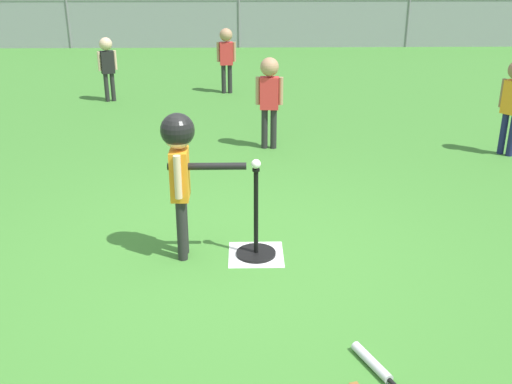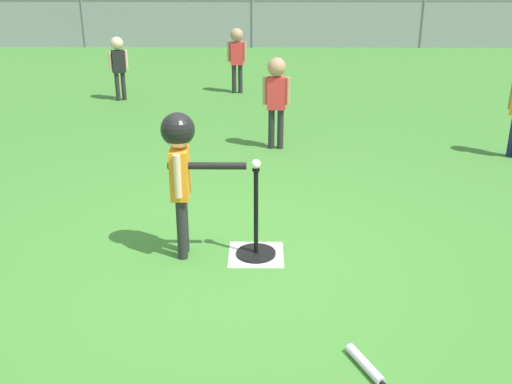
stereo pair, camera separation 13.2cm
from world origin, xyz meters
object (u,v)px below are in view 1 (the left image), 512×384
at_px(batting_tee, 256,241).
at_px(baseball_on_tee, 256,164).
at_px(batter_child, 180,157).
at_px(spare_bat_silver, 379,369).
at_px(fielder_near_left, 269,91).
at_px(fielder_deep_left, 107,61).
at_px(fielder_near_right, 226,52).

height_order(batting_tee, baseball_on_tee, baseball_on_tee).
bearing_deg(batter_child, spare_bat_silver, -49.36).
xyz_separation_m(batter_child, fielder_near_left, (0.79, 2.75, -0.13)).
relative_size(batter_child, fielder_deep_left, 1.19).
xyz_separation_m(fielder_deep_left, fielder_near_left, (2.42, -2.42, 0.07)).
bearing_deg(batter_child, fielder_near_right, 87.96).
bearing_deg(baseball_on_tee, batter_child, -179.97).
xyz_separation_m(batter_child, fielder_near_right, (0.20, 5.69, -0.16)).
distance_m(baseball_on_tee, spare_bat_silver, 1.79).
xyz_separation_m(baseball_on_tee, fielder_deep_left, (-2.20, 5.16, -0.14)).
bearing_deg(fielder_deep_left, baseball_on_tee, -66.88).
bearing_deg(spare_bat_silver, fielder_deep_left, 113.56).
relative_size(batter_child, spare_bat_silver, 1.76).
height_order(fielder_near_left, fielder_near_right, fielder_near_left).
relative_size(fielder_near_right, spare_bat_silver, 1.58).
height_order(fielder_deep_left, fielder_near_right, fielder_near_right).
relative_size(fielder_near_left, spare_bat_silver, 1.65).
xyz_separation_m(batting_tee, fielder_near_left, (0.21, 2.75, 0.59)).
distance_m(batter_child, fielder_near_right, 5.69).
height_order(batting_tee, fielder_near_right, fielder_near_right).
height_order(batting_tee, batter_child, batter_child).
distance_m(fielder_deep_left, fielder_near_right, 1.91).
height_order(baseball_on_tee, fielder_deep_left, fielder_deep_left).
relative_size(batting_tee, fielder_deep_left, 0.75).
bearing_deg(spare_bat_silver, batting_tee, 115.07).
distance_m(fielder_near_left, fielder_near_right, 3.00).
xyz_separation_m(baseball_on_tee, batter_child, (-0.58, -0.00, 0.06)).
bearing_deg(fielder_near_right, baseball_on_tee, -86.25).
relative_size(batting_tee, spare_bat_silver, 1.11).
height_order(fielder_deep_left, spare_bat_silver, fielder_deep_left).
bearing_deg(fielder_near_right, batter_child, -92.04).
distance_m(batting_tee, baseball_on_tee, 0.66).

